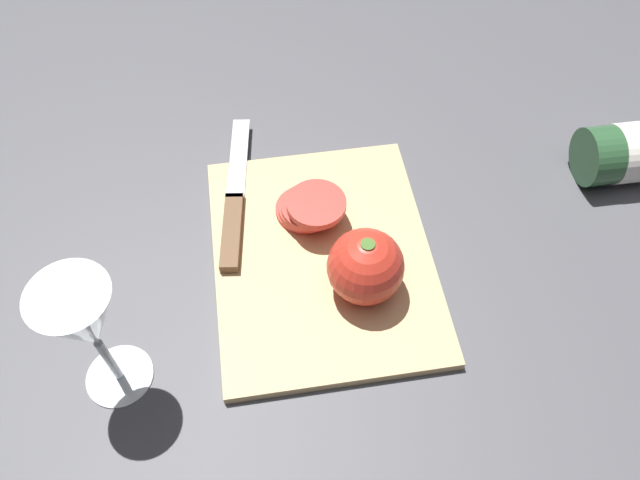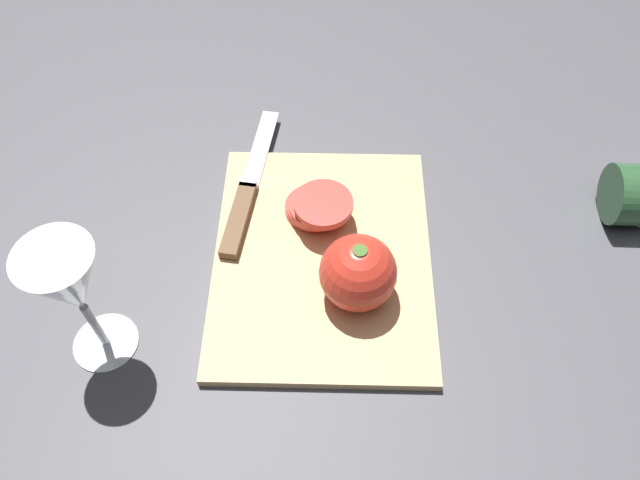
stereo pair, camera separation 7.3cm
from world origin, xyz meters
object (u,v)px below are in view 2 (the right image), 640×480
object	(u,v)px
wine_glass	(71,287)
tomato_slice_stack_near	(318,206)
whole_tomato	(358,273)
knife	(243,206)

from	to	relation	value
wine_glass	tomato_slice_stack_near	xyz separation A→B (m)	(0.17, -0.24, -0.09)
whole_tomato	tomato_slice_stack_near	size ratio (longest dim) A/B	0.95
whole_tomato	tomato_slice_stack_near	world-z (taller)	whole_tomato
knife	wine_glass	bearing A→B (deg)	150.87
tomato_slice_stack_near	wine_glass	bearing A→B (deg)	126.50
whole_tomato	knife	bearing A→B (deg)	49.70
knife	whole_tomato	bearing A→B (deg)	-122.46
wine_glass	tomato_slice_stack_near	size ratio (longest dim) A/B	1.90
wine_glass	whole_tomato	bearing A→B (deg)	-77.29
whole_tomato	knife	size ratio (longest dim) A/B	0.34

